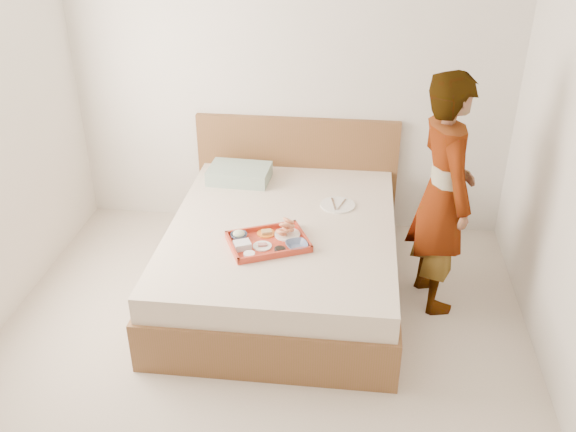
# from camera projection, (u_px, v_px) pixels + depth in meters

# --- Properties ---
(ground) EXTENTS (3.50, 4.00, 0.01)m
(ground) POSITION_uv_depth(u_px,v_px,m) (251.00, 382.00, 3.78)
(ground) COLOR beige
(ground) RESTS_ON ground
(wall_back) EXTENTS (3.50, 0.01, 2.60)m
(wall_back) POSITION_uv_depth(u_px,v_px,m) (289.00, 74.00, 4.88)
(wall_back) COLOR silver
(wall_back) RESTS_ON ground
(bed) EXTENTS (1.65, 2.00, 0.53)m
(bed) POSITION_uv_depth(u_px,v_px,m) (283.00, 256.00, 4.51)
(bed) COLOR brown
(bed) RESTS_ON ground
(headboard) EXTENTS (1.65, 0.06, 0.95)m
(headboard) POSITION_uv_depth(u_px,v_px,m) (297.00, 172.00, 5.25)
(headboard) COLOR brown
(headboard) RESTS_ON ground
(pillow) EXTENTS (0.49, 0.35, 0.11)m
(pillow) POSITION_uv_depth(u_px,v_px,m) (239.00, 174.00, 4.96)
(pillow) COLOR #A4B9A9
(pillow) RESTS_ON bed
(tray) EXTENTS (0.61, 0.54, 0.05)m
(tray) POSITION_uv_depth(u_px,v_px,m) (268.00, 242.00, 4.13)
(tray) COLOR red
(tray) RESTS_ON bed
(prawn_plate) EXTENTS (0.23, 0.23, 0.01)m
(prawn_plate) POSITION_uv_depth(u_px,v_px,m) (287.00, 234.00, 4.22)
(prawn_plate) COLOR white
(prawn_plate) RESTS_ON tray
(navy_bowl_big) EXTENTS (0.19, 0.19, 0.03)m
(navy_bowl_big) POSITION_uv_depth(u_px,v_px,m) (297.00, 245.00, 4.07)
(navy_bowl_big) COLOR navy
(navy_bowl_big) RESTS_ON tray
(sauce_dish) EXTENTS (0.10, 0.10, 0.03)m
(sauce_dish) POSITION_uv_depth(u_px,v_px,m) (280.00, 250.00, 4.03)
(sauce_dish) COLOR black
(sauce_dish) RESTS_ON tray
(meat_plate) EXTENTS (0.16, 0.16, 0.01)m
(meat_plate) POSITION_uv_depth(u_px,v_px,m) (262.00, 246.00, 4.09)
(meat_plate) COLOR white
(meat_plate) RESTS_ON tray
(bread_plate) EXTENTS (0.16, 0.16, 0.01)m
(bread_plate) POSITION_uv_depth(u_px,v_px,m) (266.00, 233.00, 4.23)
(bread_plate) COLOR orange
(bread_plate) RESTS_ON tray
(salad_bowl) EXTENTS (0.15, 0.15, 0.03)m
(salad_bowl) POSITION_uv_depth(u_px,v_px,m) (239.00, 236.00, 4.17)
(salad_bowl) COLOR navy
(salad_bowl) RESTS_ON tray
(plastic_tub) EXTENTS (0.13, 0.12, 0.05)m
(plastic_tub) POSITION_uv_depth(u_px,v_px,m) (242.00, 245.00, 4.06)
(plastic_tub) COLOR silver
(plastic_tub) RESTS_ON tray
(cheese_round) EXTENTS (0.10, 0.10, 0.03)m
(cheese_round) POSITION_uv_depth(u_px,v_px,m) (249.00, 255.00, 3.98)
(cheese_round) COLOR white
(cheese_round) RESTS_ON tray
(dinner_plate) EXTENTS (0.28, 0.28, 0.01)m
(dinner_plate) POSITION_uv_depth(u_px,v_px,m) (338.00, 205.00, 4.61)
(dinner_plate) COLOR white
(dinner_plate) RESTS_ON bed
(person) EXTENTS (0.54, 0.69, 1.66)m
(person) POSITION_uv_depth(u_px,v_px,m) (443.00, 194.00, 4.12)
(person) COLOR silver
(person) RESTS_ON ground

